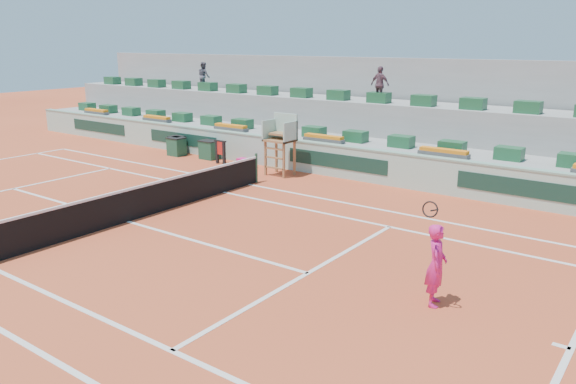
{
  "coord_description": "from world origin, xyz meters",
  "views": [
    {
      "loc": [
        13.07,
        -9.81,
        5.12
      ],
      "look_at": [
        4.0,
        2.5,
        1.0
      ],
      "focal_mm": 35.0,
      "sensor_mm": 36.0,
      "label": 1
    }
  ],
  "objects_px": {
    "player_bag": "(246,163)",
    "drink_cooler_a": "(210,149)",
    "umpire_chair": "(281,136)",
    "tennis_player": "(436,265)"
  },
  "relations": [
    {
      "from": "umpire_chair",
      "to": "tennis_player",
      "type": "height_order",
      "value": "umpire_chair"
    },
    {
      "from": "umpire_chair",
      "to": "drink_cooler_a",
      "type": "height_order",
      "value": "umpire_chair"
    },
    {
      "from": "drink_cooler_a",
      "to": "tennis_player",
      "type": "relative_size",
      "value": 0.37
    },
    {
      "from": "player_bag",
      "to": "umpire_chair",
      "type": "height_order",
      "value": "umpire_chair"
    },
    {
      "from": "player_bag",
      "to": "tennis_player",
      "type": "bearing_deg",
      "value": -33.41
    },
    {
      "from": "tennis_player",
      "to": "umpire_chair",
      "type": "bearing_deg",
      "value": 142.03
    },
    {
      "from": "player_bag",
      "to": "drink_cooler_a",
      "type": "xyz_separation_m",
      "value": [
        -2.44,
        0.35,
        0.25
      ]
    },
    {
      "from": "player_bag",
      "to": "drink_cooler_a",
      "type": "bearing_deg",
      "value": 171.72
    },
    {
      "from": "player_bag",
      "to": "drink_cooler_a",
      "type": "distance_m",
      "value": 2.48
    },
    {
      "from": "player_bag",
      "to": "umpire_chair",
      "type": "relative_size",
      "value": 0.33
    }
  ]
}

